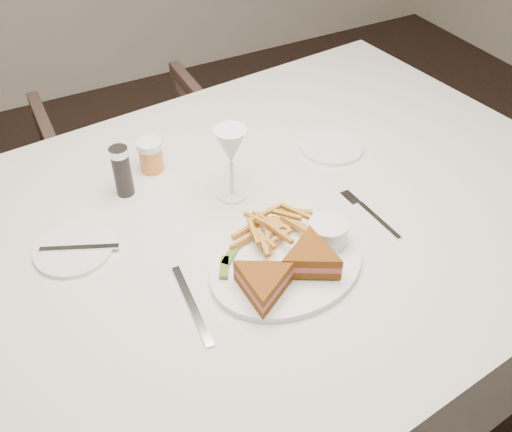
{
  "coord_description": "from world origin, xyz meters",
  "views": [
    {
      "loc": [
        -0.33,
        -0.45,
        1.57
      ],
      "look_at": [
        0.09,
        0.33,
        0.8
      ],
      "focal_mm": 40.0,
      "sensor_mm": 36.0,
      "label": 1
    }
  ],
  "objects": [
    {
      "name": "chair_far",
      "position": [
        0.09,
        1.3,
        0.31
      ],
      "size": [
        0.61,
        0.57,
        0.61
      ],
      "primitive_type": "imported",
      "rotation": [
        0.0,
        0.0,
        3.12
      ],
      "color": "#4B362E",
      "rests_on": "ground"
    },
    {
      "name": "table",
      "position": [
        0.09,
        0.38,
        0.38
      ],
      "size": [
        1.75,
        1.26,
        0.75
      ],
      "primitive_type": "cube",
      "rotation": [
        0.0,
        0.0,
        0.1
      ],
      "color": "silver",
      "rests_on": "ground"
    },
    {
      "name": "table_setting",
      "position": [
        0.08,
        0.31,
        0.79
      ],
      "size": [
        0.83,
        0.61,
        0.18
      ],
      "color": "white",
      "rests_on": "table"
    }
  ]
}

